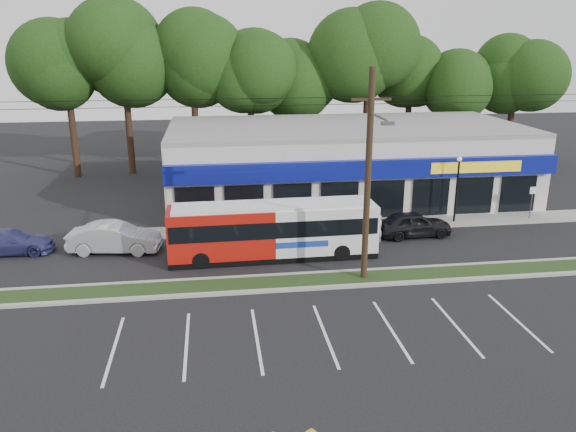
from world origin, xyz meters
The scene contains 16 objects.
ground centered at (0.00, 0.00, 0.00)m, with size 120.00×120.00×0.00m, color black.
grass_strip centered at (0.00, 1.00, 0.06)m, with size 40.00×1.60×0.12m, color #1F3415.
curb_south centered at (0.00, 0.15, 0.07)m, with size 40.00×0.25×0.14m, color #9E9E93.
curb_north centered at (0.00, 1.85, 0.07)m, with size 40.00×0.25×0.14m, color #9E9E93.
sidewalk centered at (5.00, 9.00, 0.05)m, with size 32.00×2.20×0.10m, color #9E9E93.
strip_mall centered at (5.50, 15.91, 2.65)m, with size 25.00×12.55×5.30m.
utility_pole centered at (2.83, 0.93, 5.41)m, with size 50.00×2.77×10.00m.
lamp_post centered at (11.00, 8.80, 2.67)m, with size 0.30×0.30×4.25m.
sign_post centered at (16.00, 8.57, 1.56)m, with size 0.45×0.10×2.23m.
tree_line centered at (4.00, 26.00, 8.42)m, with size 46.76×6.76×11.83m.
metrobus centered at (-1.01, 4.50, 1.56)m, with size 11.01×2.52×2.95m.
car_dark centered at (7.54, 6.69, 0.75)m, with size 1.77×4.40×1.50m, color black.
car_silver centered at (-9.49, 6.42, 0.81)m, with size 1.71×4.92×1.62m, color #B3B7BB.
car_blue centered at (-15.09, 7.00, 0.66)m, with size 1.85×4.55×1.32m, color navy.
pedestrian_a centered at (5.17, 6.00, 0.82)m, with size 0.59×0.39×1.63m, color silver.
pedestrian_b centered at (5.07, 6.36, 0.85)m, with size 0.82×0.64×1.70m, color beige.
Camera 1 is at (-4.02, -23.31, 11.12)m, focal length 35.00 mm.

